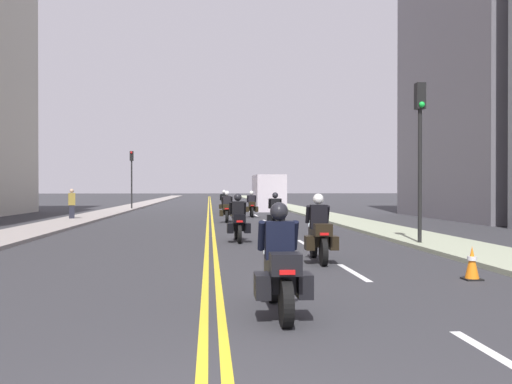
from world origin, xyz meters
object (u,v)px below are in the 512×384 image
object	(u,v)px
motorcycle_1	(319,235)
pedestrian_0	(72,204)
motorcycle_6	(224,204)
traffic_light_far	(132,169)
motorcycle_0	(280,270)
motorcycle_2	(238,222)
motorcycle_5	(252,206)
traffic_cone_0	(472,263)
parked_truck	(268,195)
motorcycle_4	(227,210)
traffic_light_near	(420,135)
motorcycle_3	(275,214)

from	to	relation	value
motorcycle_1	pedestrian_0	xyz separation A→B (m)	(-10.17, 17.76, 0.24)
motorcycle_6	traffic_light_far	xyz separation A→B (m)	(-7.40, 6.92, 2.68)
motorcycle_0	motorcycle_2	bearing A→B (deg)	90.60
motorcycle_2	pedestrian_0	distance (m)	15.17
motorcycle_5	traffic_cone_0	world-z (taller)	motorcycle_5
traffic_cone_0	parked_truck	xyz separation A→B (m)	(-0.47, 32.90, 0.95)
motorcycle_2	parked_truck	distance (m)	25.24
motorcycle_4	pedestrian_0	xyz separation A→B (m)	(-8.46, 2.08, 0.25)
motorcycle_5	traffic_light_far	bearing A→B (deg)	127.89
motorcycle_5	traffic_light_far	world-z (taller)	traffic_light_far
motorcycle_2	traffic_light_far	size ratio (longest dim) A/B	0.43
motorcycle_2	traffic_light_far	world-z (taller)	traffic_light_far
traffic_cone_0	traffic_light_near	world-z (taller)	traffic_light_near
motorcycle_3	traffic_light_far	xyz separation A→B (m)	(-9.21, 21.95, 2.68)
motorcycle_6	traffic_cone_0	world-z (taller)	motorcycle_6
motorcycle_2	motorcycle_4	size ratio (longest dim) A/B	0.97
motorcycle_3	parked_truck	bearing A→B (deg)	87.26
motorcycle_4	motorcycle_5	xyz separation A→B (m)	(1.68, 4.88, 0.01)
motorcycle_5	traffic_cone_0	size ratio (longest dim) A/B	3.24
traffic_light_near	parked_truck	size ratio (longest dim) A/B	0.77
motorcycle_5	motorcycle_0	bearing A→B (deg)	-92.55
motorcycle_1	motorcycle_2	size ratio (longest dim) A/B	1.06
motorcycle_0	motorcycle_2	xyz separation A→B (m)	(-0.03, 10.58, 0.02)
motorcycle_2	traffic_light_near	bearing A→B (deg)	-20.52
motorcycle_1	traffic_cone_0	xyz separation A→B (m)	(2.47, -2.75, -0.34)
motorcycle_6	motorcycle_5	bearing A→B (deg)	-74.36
motorcycle_0	motorcycle_5	world-z (taller)	motorcycle_5
motorcycle_0	traffic_cone_0	world-z (taller)	motorcycle_0
motorcycle_1	traffic_light_near	bearing A→B (deg)	43.04
motorcycle_1	motorcycle_2	xyz separation A→B (m)	(-1.68, 5.19, -0.01)
motorcycle_4	traffic_light_near	bearing A→B (deg)	-63.05
motorcycle_4	traffic_light_far	distance (m)	18.52
traffic_cone_0	motorcycle_2	bearing A→B (deg)	117.56
motorcycle_6	traffic_light_far	distance (m)	10.48
motorcycle_3	motorcycle_5	world-z (taller)	motorcycle_5
motorcycle_1	parked_truck	xyz separation A→B (m)	(2.00, 30.15, 0.61)
pedestrian_0	motorcycle_1	bearing A→B (deg)	102.53
traffic_light_near	motorcycle_0	bearing A→B (deg)	-122.23
motorcycle_4	parked_truck	size ratio (longest dim) A/B	0.33
motorcycle_1	motorcycle_2	bearing A→B (deg)	110.33
traffic_cone_0	motorcycle_3	bearing A→B (deg)	99.55
motorcycle_3	traffic_light_far	bearing A→B (deg)	115.18
motorcycle_4	motorcycle_6	xyz separation A→B (m)	(0.12, 9.90, -0.00)
motorcycle_2	traffic_cone_0	size ratio (longest dim) A/B	3.16
motorcycle_3	traffic_light_far	distance (m)	23.95
motorcycle_5	pedestrian_0	distance (m)	10.52
traffic_cone_0	traffic_light_far	world-z (taller)	traffic_light_far
traffic_cone_0	parked_truck	bearing A→B (deg)	90.81
motorcycle_4	traffic_cone_0	bearing A→B (deg)	-74.20
motorcycle_3	motorcycle_4	xyz separation A→B (m)	(-1.93, 5.12, -0.00)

